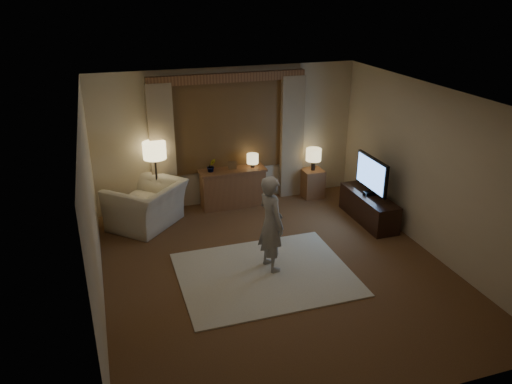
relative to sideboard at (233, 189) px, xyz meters
name	(u,v)px	position (x,y,z in m)	size (l,w,h in m)	color
room	(267,176)	(0.00, -2.00, 0.98)	(5.04, 5.54, 2.64)	brown
rug	(265,274)	(-0.22, -2.55, -0.34)	(2.50, 2.00, 0.02)	beige
sideboard	(233,189)	(0.00, 0.00, 0.00)	(1.20, 0.40, 0.70)	brown
picture_frame	(232,166)	(0.00, 0.00, 0.45)	(0.16, 0.02, 0.20)	brown
plant	(211,166)	(-0.40, 0.00, 0.50)	(0.17, 0.13, 0.30)	#999999
table_lamp_sideboard	(253,159)	(0.40, 0.00, 0.55)	(0.22, 0.22, 0.30)	black
floor_lamp	(155,154)	(-1.41, 0.00, 0.83)	(0.41, 0.41, 1.40)	black
armchair	(147,205)	(-1.66, -0.36, 0.04)	(1.20, 1.04, 0.78)	beige
side_table	(312,183)	(1.64, -0.05, -0.07)	(0.40, 0.40, 0.56)	brown
table_lamp_side	(314,155)	(1.64, -0.05, 0.52)	(0.30, 0.30, 0.44)	black
tv_stand	(369,208)	(2.15, -1.39, -0.10)	(0.45, 1.40, 0.50)	black
tv	(372,175)	(2.15, -1.39, 0.53)	(0.24, 0.97, 0.70)	black
person	(271,223)	(-0.08, -2.40, 0.40)	(0.54, 0.35, 1.47)	#B2ACA4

